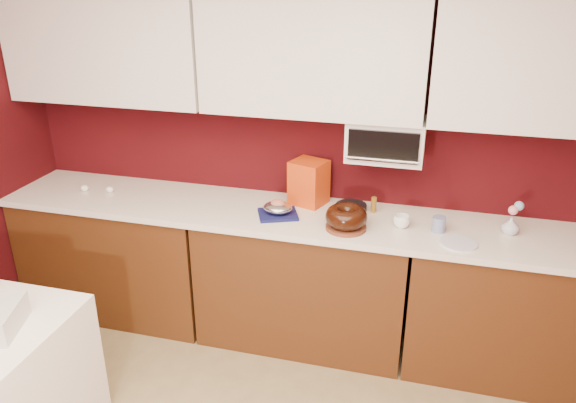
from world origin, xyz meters
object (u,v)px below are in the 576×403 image
(pandoro_box, at_px, (309,182))
(bundt_cake, at_px, (346,217))
(blue_jar, at_px, (439,224))
(flower_vase, at_px, (511,225))
(foil_ham_nest, at_px, (278,208))
(coffee_mug, at_px, (402,220))
(toaster_oven, at_px, (386,139))

(pandoro_box, bearing_deg, bundt_cake, -28.28)
(blue_jar, relative_size, flower_vase, 0.79)
(foil_ham_nest, relative_size, flower_vase, 1.54)
(bundt_cake, xyz_separation_m, coffee_mug, (0.31, 0.11, -0.03))
(foil_ham_nest, relative_size, blue_jar, 1.96)
(bundt_cake, height_order, flower_vase, bundt_cake)
(pandoro_box, bearing_deg, flower_vase, 12.24)
(pandoro_box, height_order, flower_vase, pandoro_box)
(foil_ham_nest, xyz_separation_m, flower_vase, (1.36, 0.11, 0.00))
(blue_jar, bearing_deg, pandoro_box, 165.34)
(bundt_cake, relative_size, foil_ham_nest, 1.36)
(foil_ham_nest, height_order, flower_vase, flower_vase)
(foil_ham_nest, bearing_deg, pandoro_box, 60.79)
(coffee_mug, xyz_separation_m, flower_vase, (0.61, 0.08, 0.01))
(bundt_cake, bearing_deg, foil_ham_nest, 170.16)
(blue_jar, bearing_deg, foil_ham_nest, -178.22)
(toaster_oven, bearing_deg, foil_ham_nest, -159.64)
(bundt_cake, xyz_separation_m, flower_vase, (0.92, 0.18, -0.02))
(toaster_oven, relative_size, pandoro_box, 1.58)
(foil_ham_nest, xyz_separation_m, coffee_mug, (0.75, 0.03, -0.01))
(pandoro_box, distance_m, flower_vase, 1.23)
(blue_jar, bearing_deg, flower_vase, 10.95)
(bundt_cake, bearing_deg, pandoro_box, 132.99)
(coffee_mug, bearing_deg, blue_jar, -0.39)
(toaster_oven, relative_size, bundt_cake, 1.84)
(pandoro_box, bearing_deg, foil_ham_nest, -100.48)
(foil_ham_nest, bearing_deg, blue_jar, 1.78)
(toaster_oven, bearing_deg, flower_vase, -9.02)
(bundt_cake, relative_size, flower_vase, 2.09)
(blue_jar, bearing_deg, bundt_cake, -168.62)
(foil_ham_nest, bearing_deg, toaster_oven, 20.36)
(toaster_oven, distance_m, flower_vase, 0.86)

